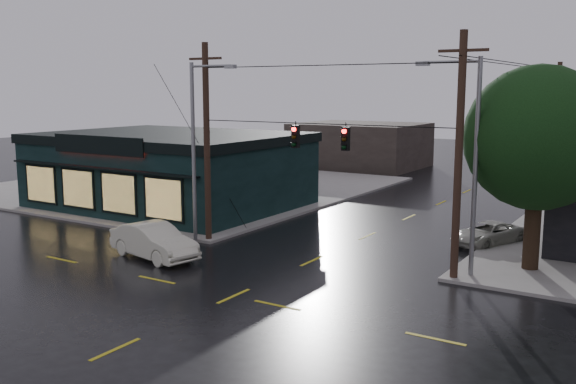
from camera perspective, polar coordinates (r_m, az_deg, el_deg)
The scene contains 13 objects.
ground_plane at distance 25.00m, azimuth -4.85°, elevation -9.21°, with size 160.00×160.00×0.00m, color black.
sidewalk_nw at distance 52.47m, azimuth -9.20°, elevation 0.52°, with size 28.00×28.00×0.15m, color gray.
pizza_shop at distance 43.62m, azimuth -10.45°, elevation 2.03°, with size 16.30×12.34×4.90m.
corner_tree at distance 29.02m, azimuth 21.32°, elevation 4.47°, with size 6.15×6.15×8.76m.
utility_pole_nw at distance 33.78m, azimuth -7.05°, elevation -4.36°, with size 2.00×0.32×10.15m, color black, non-canonical shape.
utility_pole_ne at distance 27.72m, azimuth 14.49°, elevation -7.61°, with size 2.00×0.32×10.15m, color black, non-canonical shape.
utility_pole_far_a at distance 48.20m, azimuth 22.33°, elevation -0.91°, with size 2.00×0.32×9.65m, color black, non-canonical shape.
span_signal_assembly at distance 29.20m, azimuth 2.86°, elevation 4.90°, with size 13.00×0.48×1.23m.
streetlight_nw at distance 33.45m, azimuth -8.21°, elevation -4.53°, with size 5.40×0.30×9.15m, color gray, non-canonical shape.
streetlight_ne at distance 28.23m, azimuth 15.90°, elevation -7.37°, with size 5.40×0.30×9.15m, color gray, non-canonical shape.
bg_building_west at distance 65.61m, azimuth 6.43°, elevation 4.17°, with size 12.00×10.00×4.40m, color #2F2622.
sedan_cream at distance 30.70m, azimuth -11.83°, elevation -4.30°, with size 1.74×4.98×1.64m, color silver.
suv_silver at distance 34.22m, azimuth 17.31°, elevation -3.55°, with size 1.92×4.16×1.16m, color #ACAC9F.
Camera 1 is at (14.33, -18.90, 7.88)m, focal length 40.00 mm.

